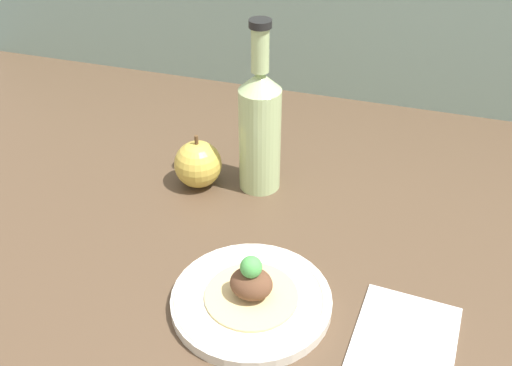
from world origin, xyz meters
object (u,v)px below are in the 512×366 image
at_px(plate, 251,300).
at_px(apple, 198,164).
at_px(plated_food, 251,285).
at_px(cider_bottle, 260,127).

distance_m(plate, apple, 0.32).
bearing_deg(plated_food, cider_bottle, 104.78).
distance_m(plated_food, apple, 0.32).
bearing_deg(apple, plate, -54.68).
relative_size(plated_food, cider_bottle, 0.43).
relative_size(cider_bottle, apple, 3.03).
bearing_deg(cider_bottle, plate, -75.22).
height_order(plate, apple, apple).
height_order(cider_bottle, apple, cider_bottle).
distance_m(cider_bottle, apple, 0.14).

